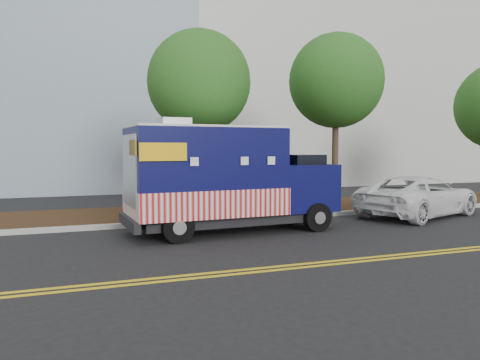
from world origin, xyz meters
name	(u,v)px	position (x,y,z in m)	size (l,w,h in m)	color
ground	(243,229)	(0.00, 0.00, 0.00)	(120.00, 120.00, 0.00)	black
curb	(228,220)	(0.00, 1.40, 0.07)	(120.00, 0.18, 0.15)	#9E9E99
mulch_strip	(210,212)	(0.00, 3.50, 0.07)	(120.00, 4.00, 0.15)	black
centerline_near	(317,263)	(0.00, -4.45, 0.01)	(120.00, 0.10, 0.01)	gold
centerline_far	(323,265)	(0.00, -4.70, 0.01)	(120.00, 0.10, 0.01)	gold
tree_b	(199,82)	(-0.49, 3.08, 4.77)	(3.67, 3.67, 6.61)	#38281C
tree_c	(336,81)	(5.41, 3.55, 5.16)	(3.84, 3.84, 7.09)	#38281C
sign_post	(148,187)	(-2.55, 1.76, 1.20)	(0.06, 0.06, 2.40)	#473828
food_truck	(223,181)	(-0.72, -0.27, 1.48)	(6.32, 2.67, 3.27)	black
white_car	(419,196)	(6.84, 0.25, 0.72)	(2.40, 5.20, 1.45)	white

